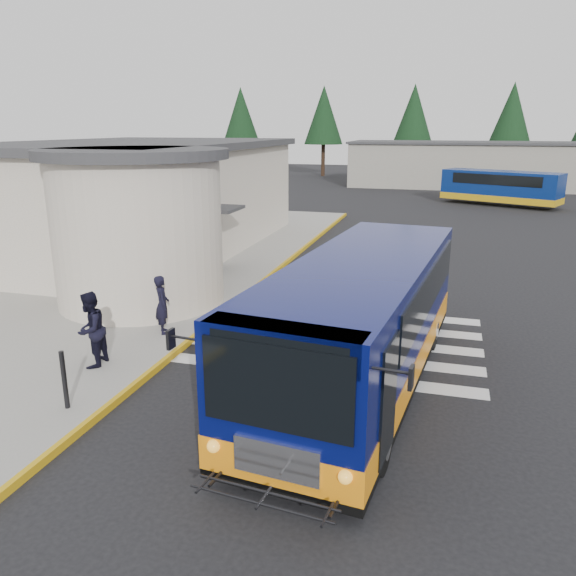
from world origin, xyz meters
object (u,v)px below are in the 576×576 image
(pedestrian_a, at_px, (162,305))
(far_bus_a, at_px, (501,186))
(bollard, at_px, (64,380))
(pedestrian_b, at_px, (90,330))
(transit_bus, at_px, (361,327))

(pedestrian_a, distance_m, far_bus_a, 32.80)
(bollard, distance_m, far_bus_a, 36.93)
(pedestrian_b, relative_size, far_bus_a, 0.21)
(far_bus_a, bearing_deg, pedestrian_b, -174.43)
(transit_bus, xyz_separation_m, pedestrian_b, (-6.15, -1.03, -0.33))
(transit_bus, xyz_separation_m, bollard, (-5.43, -2.97, -0.62))
(bollard, bearing_deg, pedestrian_b, 110.21)
(transit_bus, height_order, pedestrian_a, transit_bus)
(transit_bus, distance_m, pedestrian_a, 5.81)
(bollard, bearing_deg, far_bus_a, 73.20)
(transit_bus, xyz_separation_m, far_bus_a, (5.24, 32.38, 0.01))
(transit_bus, height_order, bollard, transit_bus)
(transit_bus, bearing_deg, pedestrian_b, -164.47)
(transit_bus, xyz_separation_m, pedestrian_a, (-5.61, 1.43, -0.42))
(transit_bus, distance_m, bollard, 6.22)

